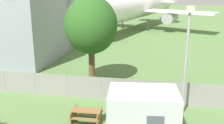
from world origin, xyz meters
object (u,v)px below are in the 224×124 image
at_px(airplane, 133,7).
at_px(portable_cabin, 143,115).
at_px(picnic_bench_near_cabin, 86,114).
at_px(tree_left_of_cabin, 91,26).

bearing_deg(airplane, portable_cabin, 23.95).
xyz_separation_m(picnic_bench_near_cabin, tree_left_of_cabin, (-1.29, 6.28, 4.47)).
relative_size(airplane, picnic_bench_near_cabin, 20.35).
bearing_deg(airplane, tree_left_of_cabin, 16.53).
relative_size(picnic_bench_near_cabin, tree_left_of_cabin, 0.25).
bearing_deg(portable_cabin, airplane, 90.81).
height_order(portable_cabin, picnic_bench_near_cabin, portable_cabin).
height_order(airplane, portable_cabin, airplane).
distance_m(airplane, tree_left_of_cabin, 29.62).
bearing_deg(portable_cabin, tree_left_of_cabin, 116.54).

